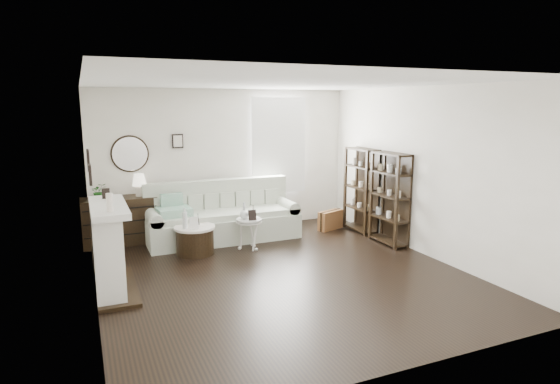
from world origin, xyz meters
name	(u,v)px	position (x,y,z in m)	size (l,w,h in m)	color
room	(261,146)	(0.73, 2.70, 1.60)	(5.50, 5.50, 5.50)	black
fireplace	(108,251)	(-2.32, 0.30, 0.54)	(0.50, 1.40, 1.84)	silver
shelf_unit_far	(361,190)	(2.33, 1.55, 0.80)	(0.30, 0.80, 1.60)	black
shelf_unit_near	(390,199)	(2.33, 0.65, 0.80)	(0.30, 0.80, 1.60)	black
sofa	(222,220)	(-0.28, 2.08, 0.35)	(2.69, 0.93, 1.05)	#A6AF9C
quilt	(174,212)	(-1.16, 1.95, 0.61)	(0.55, 0.45, 0.14)	#289374
suitcase	(330,220)	(1.85, 1.87, 0.18)	(0.55, 0.18, 0.37)	brown
dresser	(120,221)	(-2.01, 2.47, 0.41)	(1.24, 0.53, 0.83)	black
table_lamp	(139,185)	(-1.64, 2.47, 1.02)	(0.25, 0.25, 0.39)	beige
potted_plant	(99,191)	(-2.32, 2.42, 0.97)	(0.25, 0.22, 0.28)	#1C5819
drum_table	(195,240)	(-0.94, 1.40, 0.23)	(0.67, 0.67, 0.46)	black
pedestal_table	(249,221)	(-0.04, 1.28, 0.48)	(0.44, 0.44, 0.53)	silver
eiffel_drum	(198,220)	(-0.86, 1.45, 0.55)	(0.10, 0.10, 0.18)	black
bottle_drum	(185,218)	(-1.10, 1.33, 0.63)	(0.08, 0.08, 0.34)	silver
card_frame_drum	(194,223)	(-0.98, 1.23, 0.56)	(0.15, 0.01, 0.20)	silver
eiffel_ped	(253,212)	(0.05, 1.31, 0.63)	(0.12, 0.12, 0.20)	black
flask_ped	(244,211)	(-0.11, 1.30, 0.67)	(0.15, 0.15, 0.29)	silver
card_frame_ped	(252,215)	(-0.02, 1.17, 0.61)	(0.13, 0.01, 0.17)	black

